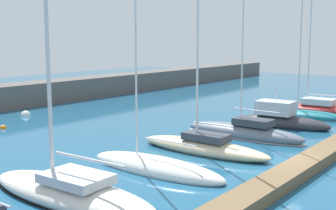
# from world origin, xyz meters

# --- Properties ---
(ground_plane) EXTENTS (124.12, 124.12, 0.00)m
(ground_plane) POSITION_xyz_m (0.00, 0.00, 0.00)
(ground_plane) COLOR #1E567A
(dock_pier) EXTENTS (45.49, 1.48, 0.59)m
(dock_pier) POSITION_xyz_m (0.00, -1.60, 0.30)
(dock_pier) COLOR brown
(dock_pier) RESTS_ON ground_plane
(sailboat_ivory_third) EXTENTS (3.30, 9.63, 19.88)m
(sailboat_ivory_third) POSITION_xyz_m (-10.42, 4.97, 0.46)
(sailboat_ivory_third) COLOR silver
(sailboat_ivory_third) RESTS_ON ground_plane
(sailboat_white_fourth) EXTENTS (2.34, 8.57, 18.23)m
(sailboat_white_fourth) POSITION_xyz_m (-4.84, 4.68, 0.23)
(sailboat_white_fourth) COLOR white
(sailboat_white_fourth) RESTS_ON ground_plane
(sailboat_sand_fifth) EXTENTS (2.28, 8.96, 16.79)m
(sailboat_sand_fifth) POSITION_xyz_m (0.00, 4.76, 0.47)
(sailboat_sand_fifth) COLOR beige
(sailboat_sand_fifth) RESTS_ON ground_plane
(sailboat_slate_sixth) EXTENTS (2.34, 9.23, 16.38)m
(sailboat_slate_sixth) POSITION_xyz_m (5.37, 4.85, 0.40)
(sailboat_slate_sixth) COLOR slate
(sailboat_slate_sixth) RESTS_ON ground_plane
(motorboat_charcoal_seventh) EXTENTS (2.82, 7.53, 3.43)m
(motorboat_charcoal_seventh) POSITION_xyz_m (10.78, 4.35, 0.55)
(motorboat_charcoal_seventh) COLOR #2D2D33
(motorboat_charcoal_seventh) RESTS_ON ground_plane
(sailboat_teal_eighth) EXTENTS (2.88, 7.63, 14.69)m
(sailboat_teal_eighth) POSITION_xyz_m (15.69, 4.22, 0.25)
(sailboat_teal_eighth) COLOR #19707F
(sailboat_teal_eighth) RESTS_ON ground_plane
(sailboat_red_ninth) EXTENTS (3.36, 9.53, 15.66)m
(sailboat_red_ninth) POSITION_xyz_m (20.59, 4.97, 0.31)
(sailboat_red_ninth) COLOR #B72D28
(sailboat_red_ninth) RESTS_ON ground_plane
(mooring_buoy_orange) EXTENTS (0.56, 0.56, 0.56)m
(mooring_buoy_orange) POSITION_xyz_m (-3.32, 21.19, 0.00)
(mooring_buoy_orange) COLOR orange
(mooring_buoy_orange) RESTS_ON ground_plane
(mooring_buoy_white) EXTENTS (0.90, 0.90, 0.90)m
(mooring_buoy_white) POSITION_xyz_m (1.29, 24.83, 0.00)
(mooring_buoy_white) COLOR white
(mooring_buoy_white) RESTS_ON ground_plane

